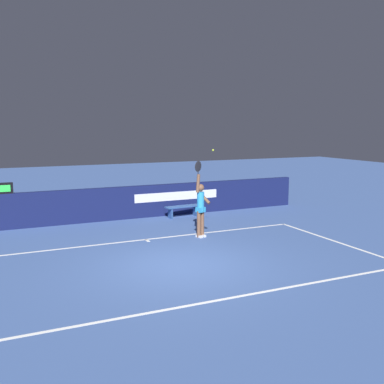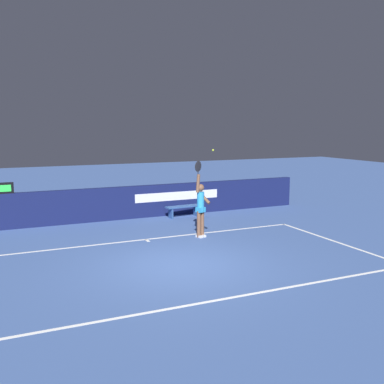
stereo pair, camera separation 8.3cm
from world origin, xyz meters
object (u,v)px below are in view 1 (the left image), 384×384
speed_display (1,188)px  courtside_bench_near (183,208)px  tennis_player (201,206)px  tennis_ball (213,150)px

speed_display → courtside_bench_near: (6.48, -0.58, -1.10)m
tennis_player → courtside_bench_near: size_ratio=1.68×
speed_display → tennis_player: bearing=-32.7°
courtside_bench_near → tennis_player: bearing=-103.3°
tennis_player → speed_display: bearing=147.3°
tennis_player → tennis_ball: 1.81m
speed_display → tennis_player: tennis_player is taller
courtside_bench_near → speed_display: bearing=174.9°
speed_display → tennis_player: 6.84m
tennis_ball → courtside_bench_near: 4.15m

